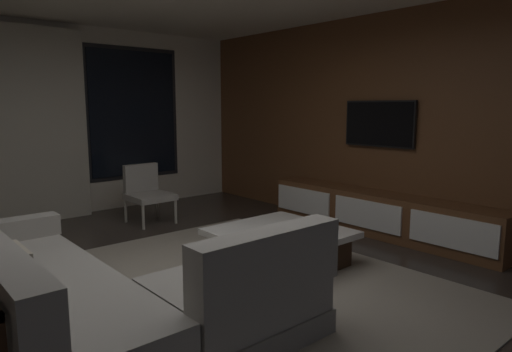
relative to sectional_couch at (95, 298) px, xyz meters
name	(u,v)px	position (x,y,z in m)	size (l,w,h in m)	color
floor	(191,298)	(0.85, 0.14, -0.29)	(9.20, 9.20, 0.00)	#332B26
back_wall_with_window	(40,123)	(0.79, 3.76, 1.05)	(6.60, 0.30, 2.70)	beige
media_wall	(402,124)	(3.91, 0.14, 1.06)	(0.12, 7.80, 2.70)	brown
area_rug	(232,290)	(1.20, 0.04, -0.28)	(3.20, 3.80, 0.01)	gray
sectional_couch	(95,298)	(0.00, 0.00, 0.00)	(1.98, 2.50, 0.82)	gray
coffee_table	(280,247)	(1.95, 0.23, -0.10)	(1.16, 1.16, 0.36)	black
book_stack_on_coffee_table	(305,226)	(2.10, 0.04, 0.12)	(0.29, 0.22, 0.10)	slate
accent_chair_near_window	(147,190)	(1.78, 2.66, 0.14)	(0.55, 0.57, 0.78)	#B2ADA0
media_console	(381,215)	(3.62, 0.19, -0.04)	(0.46, 3.10, 0.52)	brown
mounted_tv	(379,124)	(3.80, 0.39, 1.06)	(0.05, 0.99, 0.57)	black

